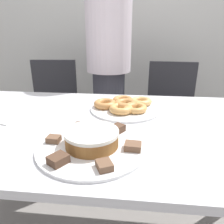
# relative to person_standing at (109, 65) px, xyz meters

# --- Properties ---
(wall_back) EXTENTS (8.00, 0.05, 2.60)m
(wall_back) POSITION_rel_person_standing_xyz_m (0.11, 0.74, 0.43)
(wall_back) COLOR silver
(wall_back) RESTS_ON ground_plane
(table) EXTENTS (1.70, 0.90, 0.74)m
(table) POSITION_rel_person_standing_xyz_m (0.11, -0.81, -0.21)
(table) COLOR silver
(table) RESTS_ON ground_plane
(person_standing) EXTENTS (0.33, 0.33, 1.64)m
(person_standing) POSITION_rel_person_standing_xyz_m (0.00, 0.00, 0.00)
(person_standing) COLOR #383842
(person_standing) RESTS_ON ground_plane
(office_chair_left) EXTENTS (0.47, 0.47, 0.87)m
(office_chair_left) POSITION_rel_person_standing_xyz_m (-0.51, 0.07, -0.46)
(office_chair_left) COLOR black
(office_chair_left) RESTS_ON ground_plane
(office_chair_right) EXTENTS (0.47, 0.47, 0.87)m
(office_chair_right) POSITION_rel_person_standing_xyz_m (0.51, 0.07, -0.46)
(office_chair_right) COLOR black
(office_chair_right) RESTS_ON ground_plane
(plate_cake) EXTENTS (0.38, 0.38, 0.01)m
(plate_cake) POSITION_rel_person_standing_xyz_m (0.07, -1.03, -0.12)
(plate_cake) COLOR white
(plate_cake) RESTS_ON table
(plate_donuts) EXTENTS (0.36, 0.36, 0.01)m
(plate_donuts) POSITION_rel_person_standing_xyz_m (0.16, -0.63, -0.12)
(plate_donuts) COLOR white
(plate_donuts) RESTS_ON table
(frosted_cake) EXTENTS (0.19, 0.19, 0.06)m
(frosted_cake) POSITION_rel_person_standing_xyz_m (0.07, -1.03, -0.09)
(frosted_cake) COLOR brown
(frosted_cake) RESTS_ON plate_cake
(lamington_0) EXTENTS (0.07, 0.07, 0.02)m
(lamington_0) POSITION_rel_person_standing_xyz_m (0.00, -0.90, -0.11)
(lamington_0) COLOR #513828
(lamington_0) RESTS_ON plate_cake
(lamington_1) EXTENTS (0.05, 0.04, 0.02)m
(lamington_1) POSITION_rel_person_standing_xyz_m (-0.08, -1.01, -0.11)
(lamington_1) COLOR brown
(lamington_1) RESTS_ON plate_cake
(lamington_2) EXTENTS (0.07, 0.07, 0.03)m
(lamington_2) POSITION_rel_person_standing_xyz_m (-0.01, -1.14, -0.11)
(lamington_2) COLOR #513828
(lamington_2) RESTS_ON plate_cake
(lamington_3) EXTENTS (0.06, 0.06, 0.02)m
(lamington_3) POSITION_rel_person_standing_xyz_m (0.13, -1.15, -0.11)
(lamington_3) COLOR brown
(lamington_3) RESTS_ON plate_cake
(lamington_4) EXTENTS (0.06, 0.05, 0.02)m
(lamington_4) POSITION_rel_person_standing_xyz_m (0.21, -1.04, -0.11)
(lamington_4) COLOR brown
(lamington_4) RESTS_ON plate_cake
(lamington_5) EXTENTS (0.06, 0.06, 0.03)m
(lamington_5) POSITION_rel_person_standing_xyz_m (0.14, -0.91, -0.11)
(lamington_5) COLOR #513828
(lamington_5) RESTS_ON plate_cake
(donut_0) EXTENTS (0.12, 0.12, 0.04)m
(donut_0) POSITION_rel_person_standing_xyz_m (0.16, -0.63, -0.10)
(donut_0) COLOR #C68447
(donut_0) RESTS_ON plate_donuts
(donut_1) EXTENTS (0.11, 0.11, 0.03)m
(donut_1) POSITION_rel_person_standing_xyz_m (0.24, -0.56, -0.10)
(donut_1) COLOR #E5AD66
(donut_1) RESTS_ON plate_donuts
(donut_2) EXTENTS (0.11, 0.11, 0.03)m
(donut_2) POSITION_rel_person_standing_xyz_m (0.14, -0.56, -0.10)
(donut_2) COLOR #C68447
(donut_2) RESTS_ON plate_donuts
(donut_3) EXTENTS (0.12, 0.12, 0.03)m
(donut_3) POSITION_rel_person_standing_xyz_m (0.06, -0.63, -0.10)
(donut_3) COLOR #C68447
(donut_3) RESTS_ON plate_donuts
(donut_4) EXTENTS (0.12, 0.12, 0.03)m
(donut_4) POSITION_rel_person_standing_xyz_m (0.14, -0.70, -0.10)
(donut_4) COLOR tan
(donut_4) RESTS_ON plate_donuts
(donut_5) EXTENTS (0.12, 0.12, 0.03)m
(donut_5) POSITION_rel_person_standing_xyz_m (0.21, -0.67, -0.10)
(donut_5) COLOR tan
(donut_5) RESTS_ON plate_donuts
(napkin) EXTENTS (0.13, 0.12, 0.01)m
(napkin) POSITION_rel_person_standing_xyz_m (-0.37, -0.83, -0.13)
(napkin) COLOR white
(napkin) RESTS_ON table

